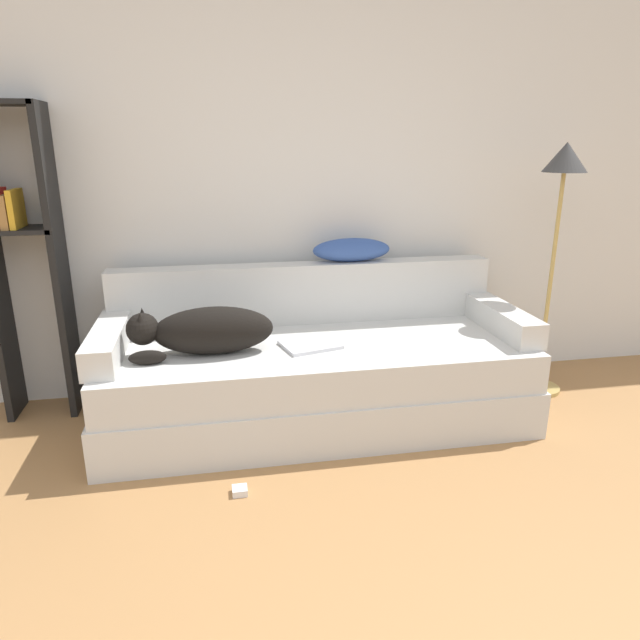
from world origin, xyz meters
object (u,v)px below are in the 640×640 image
object	(u,v)px
floor_lamp	(560,201)
power_adapter	(240,491)
throw_pillow	(352,250)
laptop	(310,345)
couch	(317,382)
dog	(204,331)
bookshelf	(22,250)

from	to	relation	value
floor_lamp	power_adapter	bearing A→B (deg)	-157.77
throw_pillow	floor_lamp	world-z (taller)	floor_lamp
laptop	power_adapter	xyz separation A→B (m)	(-0.41, -0.57, -0.45)
couch	dog	xyz separation A→B (m)	(-0.58, -0.08, 0.35)
floor_lamp	power_adapter	world-z (taller)	floor_lamp
bookshelf	floor_lamp	world-z (taller)	bookshelf
couch	laptop	world-z (taller)	laptop
bookshelf	floor_lamp	bearing A→B (deg)	-5.16
laptop	floor_lamp	size ratio (longest dim) A/B	0.22
couch	throw_pillow	distance (m)	0.81
throw_pillow	bookshelf	size ratio (longest dim) A/B	0.28
dog	bookshelf	distance (m)	1.10
dog	bookshelf	world-z (taller)	bookshelf
laptop	floor_lamp	world-z (taller)	floor_lamp
couch	dog	size ratio (longest dim) A/B	3.15
couch	dog	world-z (taller)	dog
couch	floor_lamp	size ratio (longest dim) A/B	1.53
floor_lamp	power_adapter	xyz separation A→B (m)	(-1.88, -0.77, -1.14)
floor_lamp	throw_pillow	bearing A→B (deg)	167.20
couch	laptop	bearing A→B (deg)	-123.59
dog	floor_lamp	distance (m)	2.09
throw_pillow	floor_lamp	distance (m)	1.20
laptop	throw_pillow	xyz separation A→B (m)	(0.33, 0.46, 0.41)
throw_pillow	laptop	bearing A→B (deg)	-125.21
bookshelf	power_adapter	xyz separation A→B (m)	(1.05, -1.03, -0.91)
dog	laptop	bearing A→B (deg)	0.79
throw_pillow	couch	bearing A→B (deg)	-125.49
throw_pillow	power_adapter	xyz separation A→B (m)	(-0.74, -1.03, -0.86)
couch	laptop	distance (m)	0.25
laptop	floor_lamp	distance (m)	1.63
bookshelf	power_adapter	size ratio (longest dim) A/B	25.52
couch	floor_lamp	bearing A→B (deg)	5.33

